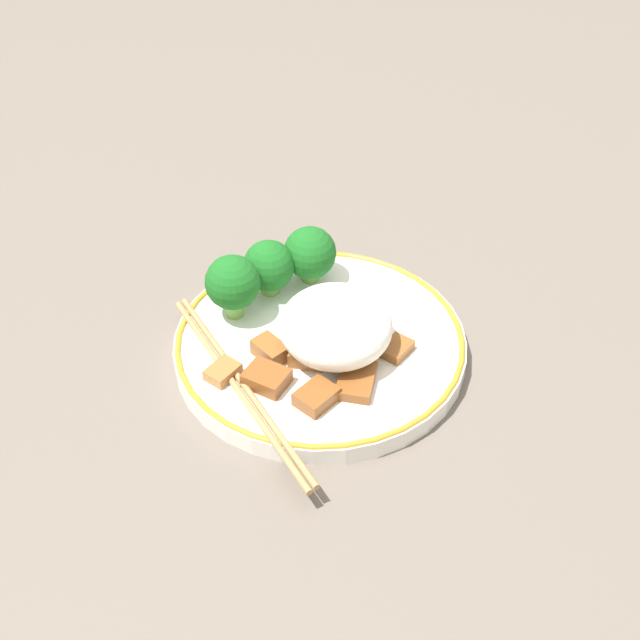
# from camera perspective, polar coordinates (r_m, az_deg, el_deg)

# --- Properties ---
(ground_plane) EXTENTS (3.00, 3.00, 0.00)m
(ground_plane) POSITION_cam_1_polar(r_m,az_deg,el_deg) (0.72, 0.00, -2.16)
(ground_plane) COLOR #665B51
(plate) EXTENTS (0.23, 0.23, 0.02)m
(plate) POSITION_cam_1_polar(r_m,az_deg,el_deg) (0.71, 0.00, -1.58)
(plate) COLOR white
(plate) RESTS_ON ground_plane
(rice_mound) EXTENTS (0.09, 0.09, 0.05)m
(rice_mound) POSITION_cam_1_polar(r_m,az_deg,el_deg) (0.68, 1.29, -0.22)
(rice_mound) COLOR white
(rice_mound) RESTS_ON plate
(broccoli_back_left) EXTENTS (0.04, 0.04, 0.05)m
(broccoli_back_left) POSITION_cam_1_polar(r_m,az_deg,el_deg) (0.75, -0.65, 4.29)
(broccoli_back_left) COLOR #72AD4C
(broccoli_back_left) RESTS_ON plate
(broccoli_back_center) EXTENTS (0.04, 0.04, 0.05)m
(broccoli_back_center) POSITION_cam_1_polar(r_m,az_deg,el_deg) (0.74, -3.29, 3.45)
(broccoli_back_center) COLOR #72AD4C
(broccoli_back_center) RESTS_ON plate
(broccoli_back_right) EXTENTS (0.04, 0.04, 0.06)m
(broccoli_back_right) POSITION_cam_1_polar(r_m,az_deg,el_deg) (0.71, -5.61, 2.36)
(broccoli_back_right) COLOR #72AD4C
(broccoli_back_right) RESTS_ON plate
(meat_near_front) EXTENTS (0.04, 0.04, 0.01)m
(meat_near_front) POSITION_cam_1_polar(r_m,az_deg,el_deg) (0.72, 1.84, 0.54)
(meat_near_front) COLOR #995B28
(meat_near_front) RESTS_ON plate
(meat_near_left) EXTENTS (0.04, 0.04, 0.01)m
(meat_near_left) POSITION_cam_1_polar(r_m,az_deg,el_deg) (0.68, -0.72, -2.14)
(meat_near_left) COLOR #995B28
(meat_near_left) RESTS_ON plate
(meat_near_right) EXTENTS (0.04, 0.03, 0.01)m
(meat_near_right) POSITION_cam_1_polar(r_m,az_deg,el_deg) (0.67, -3.45, -3.73)
(meat_near_right) COLOR brown
(meat_near_right) RESTS_ON plate
(meat_near_back) EXTENTS (0.02, 0.03, 0.01)m
(meat_near_back) POSITION_cam_1_polar(r_m,az_deg,el_deg) (0.69, 4.91, -1.83)
(meat_near_back) COLOR brown
(meat_near_back) RESTS_ON plate
(meat_on_rice_edge) EXTENTS (0.03, 0.02, 0.01)m
(meat_on_rice_edge) POSITION_cam_1_polar(r_m,az_deg,el_deg) (0.69, -3.21, -1.94)
(meat_on_rice_edge) COLOR brown
(meat_on_rice_edge) RESTS_ON plate
(meat_mid_left) EXTENTS (0.04, 0.05, 0.01)m
(meat_mid_left) POSITION_cam_1_polar(r_m,az_deg,el_deg) (0.67, 2.33, -3.90)
(meat_mid_left) COLOR brown
(meat_mid_left) RESTS_ON plate
(meat_mid_right) EXTENTS (0.02, 0.03, 0.01)m
(meat_mid_right) POSITION_cam_1_polar(r_m,az_deg,el_deg) (0.68, -6.24, -3.32)
(meat_mid_right) COLOR #9E6633
(meat_mid_right) RESTS_ON plate
(meat_far_scatter) EXTENTS (0.03, 0.03, 0.01)m
(meat_far_scatter) POSITION_cam_1_polar(r_m,az_deg,el_deg) (0.65, -0.23, -4.92)
(meat_far_scatter) COLOR brown
(meat_far_scatter) RESTS_ON plate
(chopsticks) EXTENTS (0.22, 0.06, 0.01)m
(chopsticks) POSITION_cam_1_polar(r_m,az_deg,el_deg) (0.67, -5.35, -4.06)
(chopsticks) COLOR #AD8451
(chopsticks) RESTS_ON plate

